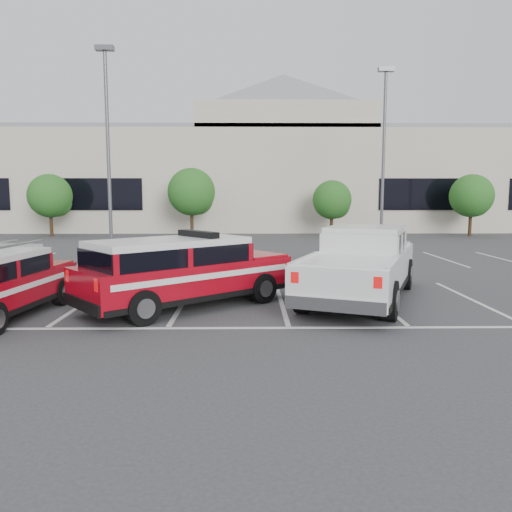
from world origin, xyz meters
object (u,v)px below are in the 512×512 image
Objects in this scene: tree_mid_left at (193,194)px; tree_mid_right at (333,201)px; fire_chief_suv at (184,277)px; tree_right at (472,197)px; white_pickup at (361,271)px; light_pole_left at (108,150)px; light_pole_mid at (383,157)px; convention_building at (261,175)px; tree_left at (52,197)px.

tree_mid_left is 1.21× the size of tree_mid_right.
tree_mid_right is at bearing 121.06° from fire_chief_suv.
tree_right is 25.41m from white_pickup.
tree_mid_right is at bearing 37.50° from light_pole_left.
convention_building is at bearing 113.26° from light_pole_mid.
light_pole_mid reaches higher than tree_right.
light_pole_mid is 1.46× the size of white_pickup.
light_pole_mid is at bearing -143.23° from tree_right.
tree_mid_right is at bearing 104.81° from white_pickup.
tree_mid_left is at bearing 0.00° from tree_left.
tree_left is at bearing -146.95° from convention_building.
white_pickup is (4.88, 0.94, -0.00)m from fire_chief_suv.
convention_building reaches higher than light_pole_mid.
tree_mid_left reaches higher than tree_mid_right.
convention_building is at bearing 116.57° from tree_mid_right.
light_pole_left is 14.51m from fire_chief_suv.
white_pickup is (7.18, -21.85, -2.23)m from tree_mid_left.
tree_left is at bearing 168.09° from fire_chief_suv.
light_pole_left is at bearing -156.49° from tree_right.
tree_mid_right reaches higher than fire_chief_suv.
tree_left is 1.11× the size of tree_mid_right.
light_pole_mid is (1.91, -6.05, 2.68)m from tree_mid_right.
tree_mid_right is (10.00, -0.00, -0.54)m from tree_mid_left.
tree_left is 0.43× the size of light_pole_left.
convention_building is 10.59× the size of fire_chief_suv.
light_pole_left reaches higher than tree_mid_right.
convention_building is 32.96m from fire_chief_suv.
convention_building reaches higher than tree_left.
tree_left reaches higher than tree_mid_right.
convention_building is 21.49m from light_pole_left.
tree_left is (-15.09, -9.82, -1.95)m from convention_building.
tree_right is (10.00, 0.00, 0.27)m from tree_mid_right.
tree_left is at bearing 180.00° from tree_right.
tree_left is 20.00m from tree_mid_right.
tree_mid_right is at bearing -0.00° from tree_left.
light_pole_left is at bearing -142.50° from tree_mid_right.
tree_left and tree_right have the same top height.
tree_left is 0.91× the size of tree_mid_left.
tree_right is at bearing 36.77° from light_pole_mid.
tree_mid_left is 0.47× the size of light_pole_left.
tree_right reaches higher than tree_mid_right.
tree_left is at bearing 164.57° from light_pole_mid.
convention_building is 11.19m from tree_mid_left.
tree_mid_left is 20.00m from tree_right.
tree_mid_right is 24.11m from fire_chief_suv.
tree_mid_right reaches higher than white_pickup.
white_pickup reaches higher than fire_chief_suv.
tree_mid_left reaches higher than tree_right.
light_pole_left is 1.81× the size of fire_chief_suv.
tree_right is (14.91, -9.82, -1.95)m from convention_building.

